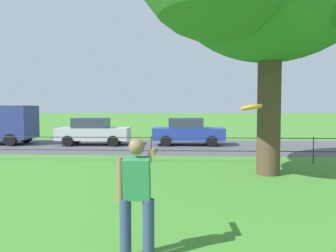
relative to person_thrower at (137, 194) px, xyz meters
The scene contains 6 objects.
street_strip 13.42m from the person_thrower, 92.89° to the left, with size 80.00×7.17×0.01m, color #4C4C51.
park_fence 8.13m from the person_thrower, 94.76° to the left, with size 36.75×0.04×1.00m.
person_thrower is the anchor object (origin of this frame).
frisbee 1.92m from the person_thrower, ahead, with size 0.38×0.38×0.08m.
car_silver_far_left 14.62m from the person_thrower, 108.38° to the left, with size 4.06×1.92×1.54m.
car_blue_left 14.12m from the person_thrower, 86.88° to the left, with size 4.01×1.84×1.54m.
Camera 1 is at (1.35, 0.96, 2.07)m, focal length 34.99 mm.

